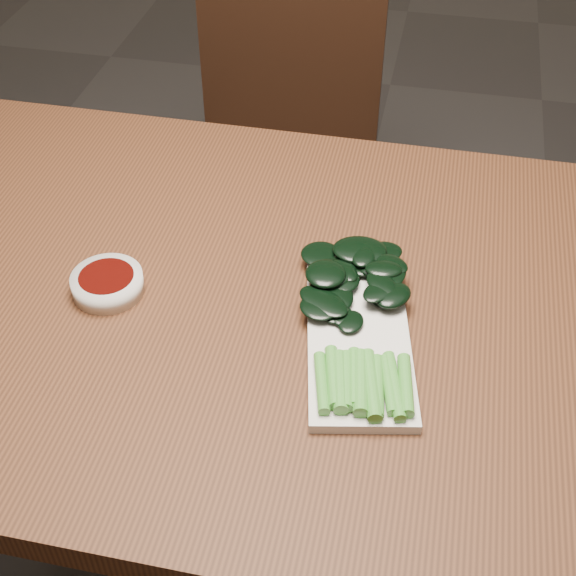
{
  "coord_description": "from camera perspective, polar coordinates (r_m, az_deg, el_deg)",
  "views": [
    {
      "loc": [
        0.19,
        -0.75,
        1.47
      ],
      "look_at": [
        0.03,
        0.01,
        0.76
      ],
      "focal_mm": 50.0,
      "sensor_mm": 36.0,
      "label": 1
    }
  ],
  "objects": [
    {
      "name": "chair_far",
      "position": [
        1.83,
        -0.37,
        9.96
      ],
      "size": [
        0.43,
        0.43,
        0.89
      ],
      "rotation": [
        0.0,
        0.0,
        0.05
      ],
      "color": "black",
      "rests_on": "ground"
    },
    {
      "name": "ground",
      "position": [
        1.66,
        -0.97,
        -19.66
      ],
      "size": [
        6.0,
        6.0,
        0.0
      ],
      "primitive_type": "plane",
      "color": "#2F2C2C",
      "rests_on": "ground"
    },
    {
      "name": "table",
      "position": [
        1.11,
        -1.37,
        -3.08
      ],
      "size": [
        1.4,
        0.8,
        0.75
      ],
      "color": "#4A2715",
      "rests_on": "ground"
    },
    {
      "name": "sauce_bowl",
      "position": [
        1.08,
        -12.72,
        0.34
      ],
      "size": [
        0.09,
        0.09,
        0.03
      ],
      "color": "silver",
      "rests_on": "table"
    },
    {
      "name": "serving_plate",
      "position": [
        1.0,
        4.97,
        -2.99
      ],
      "size": [
        0.18,
        0.33,
        0.01
      ],
      "rotation": [
        0.0,
        0.0,
        0.2
      ],
      "color": "silver",
      "rests_on": "table"
    },
    {
      "name": "gai_lan",
      "position": [
        1.01,
        4.8,
        -1.22
      ],
      "size": [
        0.18,
        0.32,
        0.03
      ],
      "color": "#4C9F36",
      "rests_on": "serving_plate"
    }
  ]
}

